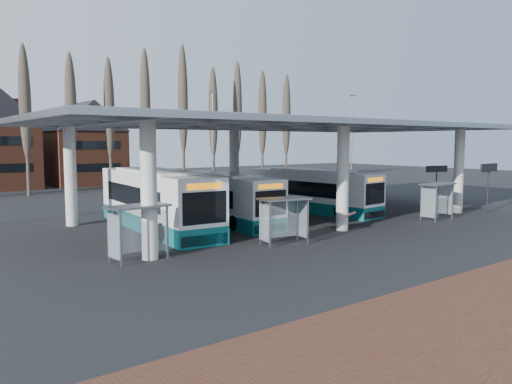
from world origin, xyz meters
TOP-DOWN VIEW (x-y plane):
  - ground at (0.00, 0.00)m, footprint 140.00×140.00m
  - station_canopy at (0.00, 8.00)m, footprint 32.00×16.00m
  - poplar_row at (0.00, 33.00)m, footprint 45.10×1.10m
  - lamp_post_b at (6.00, 26.00)m, footprint 0.80×0.16m
  - lamp_post_c at (20.00, 20.00)m, footprint 0.80×0.16m
  - bus_0 at (-8.36, 9.44)m, footprint 3.63×12.71m
  - bus_1 at (-3.85, 9.63)m, footprint 2.89×11.31m
  - bus_2 at (4.17, 9.55)m, footprint 3.26×11.29m
  - shelter_0 at (-12.52, 2.64)m, footprint 2.72×1.58m
  - shelter_1 at (-5.29, 1.54)m, footprint 2.68×1.65m
  - shelter_2 at (7.82, 1.58)m, footprint 2.69×1.52m
  - info_sign_0 at (13.62, 1.14)m, footprint 2.39×0.27m
  - info_sign_1 at (15.23, 6.36)m, footprint 2.09×0.65m
  - barrier at (0.23, 2.30)m, footprint 2.00×0.99m

SIDE VIEW (x-z plane):
  - ground at x=0.00m, z-range 0.00..0.00m
  - barrier at x=0.23m, z-range 0.29..1.36m
  - bus_2 at x=4.17m, z-range -0.09..3.01m
  - bus_1 at x=-3.85m, z-range -0.09..3.03m
  - bus_0 at x=-8.36m, z-range -0.10..3.38m
  - shelter_1 at x=-5.29m, z-range 0.53..2.86m
  - shelter_2 at x=7.82m, z-range 0.55..2.95m
  - shelter_0 at x=-12.52m, z-range 0.55..2.95m
  - info_sign_1 at x=15.23m, z-range 1.07..4.24m
  - info_sign_0 at x=13.62m, z-range 1.20..4.76m
  - lamp_post_b at x=6.00m, z-range 0.25..10.42m
  - lamp_post_c at x=20.00m, z-range 0.25..10.42m
  - station_canopy at x=0.00m, z-range 2.51..8.85m
  - poplar_row at x=0.00m, z-range 1.53..16.03m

